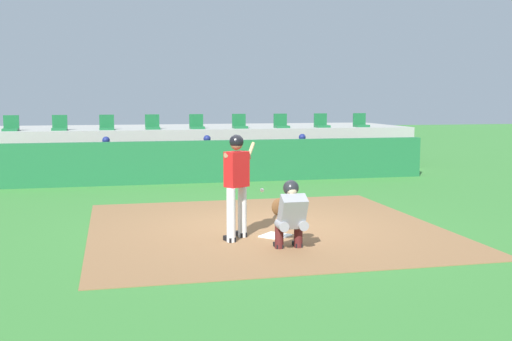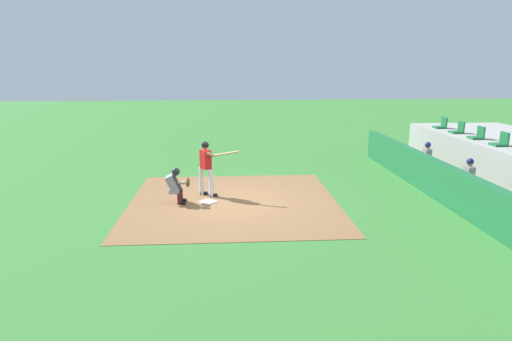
% 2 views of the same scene
% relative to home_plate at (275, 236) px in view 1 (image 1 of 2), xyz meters
% --- Properties ---
extents(ground_plane, '(80.00, 80.00, 0.00)m').
position_rel_home_plate_xyz_m(ground_plane, '(0.00, 0.80, -0.02)').
color(ground_plane, '#387A33').
extents(dirt_infield, '(6.40, 6.40, 0.01)m').
position_rel_home_plate_xyz_m(dirt_infield, '(0.00, 0.80, -0.02)').
color(dirt_infield, olive).
rests_on(dirt_infield, ground).
extents(home_plate, '(0.62, 0.62, 0.02)m').
position_rel_home_plate_xyz_m(home_plate, '(0.00, 0.00, 0.00)').
color(home_plate, white).
rests_on(home_plate, dirt_infield).
extents(batter_at_plate, '(0.80, 1.31, 1.80)m').
position_rel_home_plate_xyz_m(batter_at_plate, '(-0.68, -0.04, 1.01)').
color(batter_at_plate, silver).
rests_on(batter_at_plate, ground).
extents(catcher_crouched, '(0.48, 1.93, 1.13)m').
position_rel_home_plate_xyz_m(catcher_crouched, '(-0.01, -0.94, 0.58)').
color(catcher_crouched, gray).
rests_on(catcher_crouched, ground).
extents(dugout_wall, '(13.00, 0.30, 1.20)m').
position_rel_home_plate_xyz_m(dugout_wall, '(0.00, 7.30, 0.58)').
color(dugout_wall, '#1E6638').
rests_on(dugout_wall, ground).
extents(dugout_bench, '(11.80, 0.44, 0.45)m').
position_rel_home_plate_xyz_m(dugout_bench, '(0.00, 8.30, 0.20)').
color(dugout_bench, olive).
rests_on(dugout_bench, ground).
extents(dugout_player_0, '(0.49, 0.70, 1.30)m').
position_rel_home_plate_xyz_m(dugout_player_0, '(-2.91, 8.14, 0.65)').
color(dugout_player_0, '#939399').
rests_on(dugout_player_0, ground).
extents(dugout_player_1, '(0.49, 0.70, 1.30)m').
position_rel_home_plate_xyz_m(dugout_player_1, '(0.05, 8.14, 0.65)').
color(dugout_player_1, '#939399').
rests_on(dugout_player_1, ground).
extents(dugout_player_2, '(0.49, 0.70, 1.30)m').
position_rel_home_plate_xyz_m(dugout_player_2, '(3.05, 8.14, 0.65)').
color(dugout_player_2, '#939399').
rests_on(dugout_player_2, ground).
extents(stands_platform, '(15.00, 4.40, 1.40)m').
position_rel_home_plate_xyz_m(stands_platform, '(0.00, 11.70, 0.68)').
color(stands_platform, '#9E9E99').
rests_on(stands_platform, ground).
extents(stadium_seat_0, '(0.46, 0.46, 0.48)m').
position_rel_home_plate_xyz_m(stadium_seat_0, '(-5.78, 10.18, 1.51)').
color(stadium_seat_0, '#196033').
rests_on(stadium_seat_0, stands_platform).
extents(stadium_seat_1, '(0.46, 0.46, 0.48)m').
position_rel_home_plate_xyz_m(stadium_seat_1, '(-4.33, 10.18, 1.51)').
color(stadium_seat_1, '#196033').
rests_on(stadium_seat_1, stands_platform).
extents(stadium_seat_2, '(0.46, 0.46, 0.48)m').
position_rel_home_plate_xyz_m(stadium_seat_2, '(-2.89, 10.18, 1.51)').
color(stadium_seat_2, '#196033').
rests_on(stadium_seat_2, stands_platform).
extents(stadium_seat_3, '(0.46, 0.46, 0.48)m').
position_rel_home_plate_xyz_m(stadium_seat_3, '(-1.44, 10.18, 1.51)').
color(stadium_seat_3, '#196033').
rests_on(stadium_seat_3, stands_platform).
extents(stadium_seat_4, '(0.46, 0.46, 0.48)m').
position_rel_home_plate_xyz_m(stadium_seat_4, '(0.00, 10.18, 1.51)').
color(stadium_seat_4, '#196033').
rests_on(stadium_seat_4, stands_platform).
extents(stadium_seat_5, '(0.46, 0.46, 0.48)m').
position_rel_home_plate_xyz_m(stadium_seat_5, '(1.44, 10.18, 1.51)').
color(stadium_seat_5, '#196033').
rests_on(stadium_seat_5, stands_platform).
extents(stadium_seat_6, '(0.46, 0.46, 0.48)m').
position_rel_home_plate_xyz_m(stadium_seat_6, '(2.89, 10.18, 1.51)').
color(stadium_seat_6, '#196033').
rests_on(stadium_seat_6, stands_platform).
extents(stadium_seat_7, '(0.46, 0.46, 0.48)m').
position_rel_home_plate_xyz_m(stadium_seat_7, '(4.33, 10.18, 1.51)').
color(stadium_seat_7, '#196033').
rests_on(stadium_seat_7, stands_platform).
extents(stadium_seat_8, '(0.46, 0.46, 0.48)m').
position_rel_home_plate_xyz_m(stadium_seat_8, '(5.78, 10.18, 1.51)').
color(stadium_seat_8, '#196033').
rests_on(stadium_seat_8, stands_platform).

